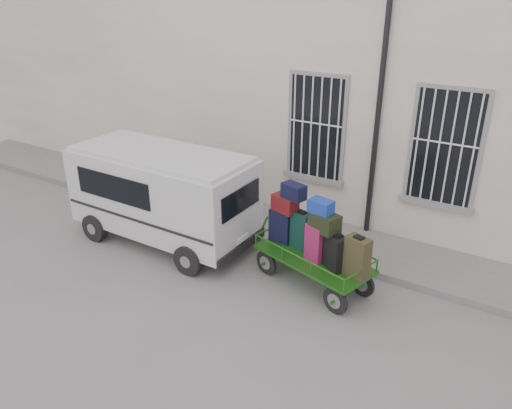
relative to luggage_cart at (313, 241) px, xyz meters
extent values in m
plane|color=slate|center=(-0.73, -0.61, -0.89)|extent=(80.00, 80.00, 0.00)
cube|color=beige|center=(-0.73, 4.89, 2.11)|extent=(24.00, 5.00, 6.00)
cylinder|color=black|center=(0.22, 2.31, 1.91)|extent=(0.11, 0.11, 5.60)
cube|color=black|center=(-1.13, 2.37, 1.36)|extent=(1.20, 0.08, 2.20)
cube|color=gray|center=(-1.13, 2.35, 0.20)|extent=(1.45, 0.22, 0.12)
cube|color=black|center=(1.57, 2.37, 1.36)|extent=(1.20, 0.08, 2.20)
cube|color=gray|center=(1.57, 2.35, 0.20)|extent=(1.45, 0.22, 0.12)
cube|color=slate|center=(-0.73, 1.59, -0.81)|extent=(24.00, 1.70, 0.15)
cylinder|color=black|center=(-0.88, -0.17, -0.64)|extent=(0.49, 0.19, 0.50)
cylinder|color=gray|center=(-0.88, -0.17, -0.64)|extent=(0.29, 0.16, 0.27)
cylinder|color=black|center=(-0.67, 0.56, -0.64)|extent=(0.49, 0.19, 0.50)
cylinder|color=gray|center=(-0.67, 0.56, -0.64)|extent=(0.29, 0.16, 0.27)
cylinder|color=black|center=(0.74, -0.63, -0.64)|extent=(0.49, 0.19, 0.50)
cylinder|color=gray|center=(0.74, -0.63, -0.64)|extent=(0.29, 0.16, 0.27)
cylinder|color=black|center=(0.95, 0.10, -0.64)|extent=(0.49, 0.19, 0.50)
cylinder|color=gray|center=(0.95, 0.10, -0.64)|extent=(0.29, 0.16, 0.27)
cube|color=#216416|center=(0.03, -0.03, -0.34)|extent=(2.37, 1.55, 0.05)
cylinder|color=#216416|center=(-1.25, 0.33, -0.19)|extent=(0.29, 0.12, 0.56)
cube|color=black|center=(-0.78, 0.24, 0.01)|extent=(0.45, 0.31, 0.66)
cube|color=black|center=(-0.78, 0.24, 0.35)|extent=(0.20, 0.18, 0.03)
cube|color=#0E3229|center=(-0.34, 0.19, 0.04)|extent=(0.45, 0.33, 0.72)
cube|color=black|center=(-0.34, 0.19, 0.42)|extent=(0.19, 0.15, 0.03)
cube|color=maroon|center=(0.09, -0.08, 0.03)|extent=(0.42, 0.34, 0.69)
cube|color=black|center=(0.09, -0.08, 0.39)|extent=(0.17, 0.15, 0.03)
cube|color=black|center=(0.49, -0.15, -0.01)|extent=(0.51, 0.45, 0.62)
cube|color=black|center=(0.49, -0.15, 0.32)|extent=(0.20, 0.17, 0.03)
cube|color=#39381C|center=(0.91, -0.21, 0.05)|extent=(0.47, 0.36, 0.73)
cube|color=black|center=(0.91, -0.21, 0.43)|extent=(0.19, 0.16, 0.03)
cube|color=#531016|center=(-0.71, 0.21, 0.49)|extent=(0.54, 0.39, 0.32)
cube|color=black|center=(0.23, -0.07, 0.46)|extent=(0.59, 0.49, 0.32)
cube|color=black|center=(-0.52, 0.18, 0.79)|extent=(0.49, 0.36, 0.28)
cube|color=#16439B|center=(0.13, -0.06, 0.74)|extent=(0.44, 0.34, 0.23)
cube|color=silver|center=(-3.43, -0.12, 0.25)|extent=(3.92, 1.72, 1.60)
cube|color=silver|center=(-3.43, -0.12, 1.08)|extent=(3.74, 1.58, 0.09)
cube|color=black|center=(-5.37, -0.10, 0.56)|extent=(0.17, 1.47, 0.67)
cube|color=black|center=(-3.97, -0.96, 0.51)|extent=(1.95, 0.05, 0.55)
cube|color=black|center=(-1.47, -0.13, 0.51)|extent=(0.04, 1.24, 0.49)
cube|color=black|center=(-1.48, -0.13, -0.51)|extent=(0.10, 1.64, 0.20)
cube|color=white|center=(-1.44, -0.13, -0.30)|extent=(0.03, 0.37, 0.11)
cylinder|color=black|center=(-4.73, -0.92, -0.59)|extent=(0.61, 0.20, 0.60)
cylinder|color=black|center=(-4.71, 0.71, -0.59)|extent=(0.61, 0.20, 0.60)
cylinder|color=black|center=(-2.15, -0.94, -0.59)|extent=(0.61, 0.20, 0.60)
cylinder|color=black|center=(-2.14, 0.69, -0.59)|extent=(0.61, 0.20, 0.60)
camera|label=1|loc=(3.24, -7.29, 4.32)|focal=35.00mm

